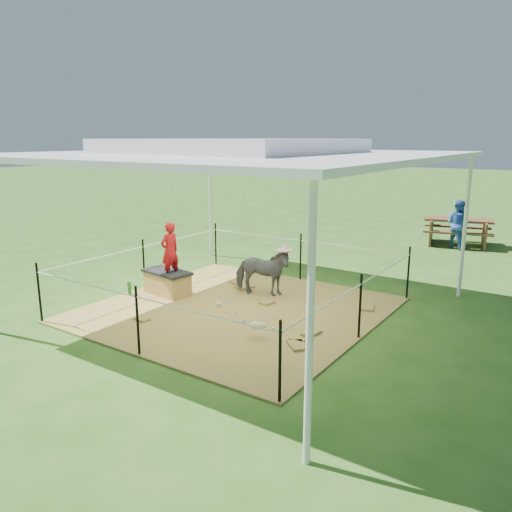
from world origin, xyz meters
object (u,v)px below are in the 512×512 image
Objects in this scene: green_bottle at (129,288)px; foal at (258,324)px; straw_bale at (167,283)px; picnic_table_near at (457,232)px; woman at (170,246)px; pony at (262,272)px; distant_person at (458,224)px.

foal is (3.18, -0.39, 0.10)m from green_bottle.
straw_bale is 2.76m from foal.
green_bottle is 9.26m from picnic_table_near.
woman is 0.61× the size of picnic_table_near.
pony is (2.09, 1.37, 0.33)m from green_bottle.
pony is at bearing 33.17° from green_bottle.
green_bottle is (-0.65, -0.45, -0.82)m from woman.
straw_bale reaches higher than green_bottle.
distant_person is at bearing 67.04° from foal.
distant_person reaches higher than picnic_table_near.
woman is (0.10, 0.00, 0.74)m from straw_bale.
woman reaches higher than green_bottle.
straw_bale is 0.75m from woman.
distant_person reaches higher than green_bottle.
pony is 0.60× the size of picnic_table_near.
woman is 1.78m from pony.
woman is 4.32× the size of green_bottle.
green_bottle is 0.31× the size of foal.
green_bottle is 2.52m from pony.
straw_bale is 3.60× the size of green_bottle.
foal is 8.32m from distant_person.
distant_person reaches higher than foal.
picnic_table_near is at bearing 165.13° from woman.
pony is 1.32× the size of foal.
woman is at bearing -125.97° from picnic_table_near.
foal reaches higher than straw_bale.
woman reaches higher than straw_bale.
straw_bale is 0.83× the size of woman.
picnic_table_near is 1.35× the size of distant_person.
green_bottle is at bearing -128.58° from picnic_table_near.
woman is at bearing 145.05° from foal.
distant_person is at bearing 62.46° from green_bottle.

